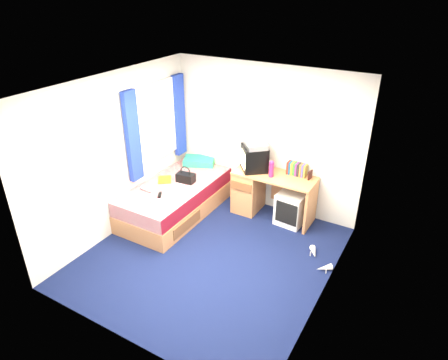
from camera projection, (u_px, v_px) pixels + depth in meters
The scene contains 20 objects.
ground at pixel (210, 256), 5.66m from camera, with size 3.40×3.40×0.00m, color #0C1438.
room_shell at pixel (208, 163), 5.00m from camera, with size 3.40×3.40×3.40m.
bed at pixel (176, 199), 6.56m from camera, with size 1.01×2.00×0.54m.
pillow at pixel (199, 161), 7.10m from camera, with size 0.54×0.34×0.12m, color #1976A8.
desk at pixel (259, 190), 6.56m from camera, with size 1.30×0.55×0.75m.
storage_cube at pixel (291, 208), 6.31m from camera, with size 0.42×0.42×0.52m, color white.
crt_tv at pixel (254, 158), 6.35m from camera, with size 0.55×0.55×0.40m.
vcr at pixel (255, 144), 6.24m from camera, with size 0.44×0.31×0.08m, color #A9A9AB.
book_row at pixel (297, 169), 6.23m from camera, with size 0.31×0.13×0.20m.
picture_frame at pixel (310, 175), 6.11m from camera, with size 0.02×0.12×0.14m, color black.
pink_water_bottle at pixel (271, 170), 6.16m from camera, with size 0.08×0.08×0.24m, color #E8205C.
aerosol_can at pixel (268, 165), 6.34m from camera, with size 0.06×0.06×0.20m, color white.
handbag at pixel (186, 177), 6.48m from camera, with size 0.31×0.19×0.28m.
towel at pixel (180, 190), 6.16m from camera, with size 0.27×0.22×0.09m, color silver.
magazine at pixel (165, 180), 6.57m from camera, with size 0.21×0.28×0.01m, color yellow.
water_bottle at pixel (147, 189), 6.23m from camera, with size 0.07×0.07×0.20m, color silver.
colour_swatch_fan at pixel (154, 202), 5.91m from camera, with size 0.22×0.06×0.01m, color yellow.
remote_control at pixel (160, 195), 6.11m from camera, with size 0.05×0.16×0.02m, color black.
window_assembly at pixel (157, 124), 6.40m from camera, with size 0.11×1.42×1.40m.
white_heels at pixel (319, 260), 5.51m from camera, with size 0.44×0.49×0.09m.
Camera 1 is at (2.45, -3.83, 3.54)m, focal length 32.00 mm.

